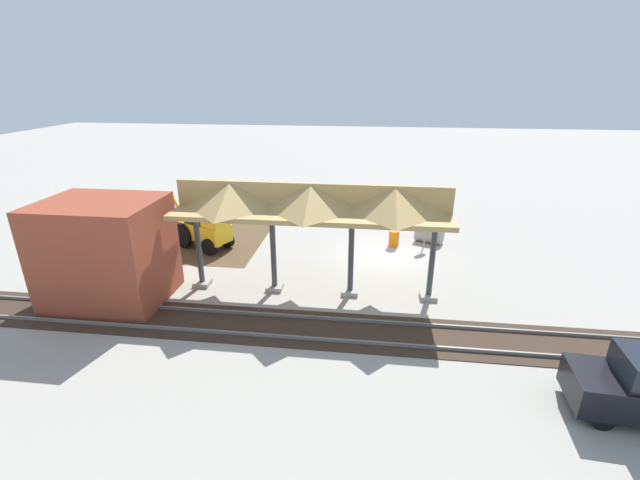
% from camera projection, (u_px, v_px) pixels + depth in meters
% --- Properties ---
extents(ground_plane, '(120.00, 120.00, 0.00)m').
position_uv_depth(ground_plane, '(383.00, 255.00, 22.83)').
color(ground_plane, '#9E998E').
extents(dirt_work_zone, '(8.65, 7.00, 0.01)m').
position_uv_depth(dirt_work_zone, '(189.00, 239.00, 24.92)').
color(dirt_work_zone, brown).
rests_on(dirt_work_zone, ground).
extents(platform_canopy, '(11.30, 3.20, 4.90)m').
position_uv_depth(platform_canopy, '(311.00, 201.00, 17.46)').
color(platform_canopy, '#9E998E').
rests_on(platform_canopy, ground).
extents(rail_tracks, '(60.00, 2.58, 0.15)m').
position_uv_depth(rail_tracks, '(386.00, 334.00, 15.80)').
color(rail_tracks, slate).
rests_on(rail_tracks, ground).
extents(stop_sign, '(0.65, 0.45, 2.06)m').
position_uv_depth(stop_sign, '(426.00, 222.00, 23.34)').
color(stop_sign, gray).
rests_on(stop_sign, ground).
extents(backhoe, '(5.05, 3.38, 2.82)m').
position_uv_depth(backhoe, '(201.00, 225.00, 23.50)').
color(backhoe, yellow).
rests_on(backhoe, ground).
extents(dirt_mound, '(4.92, 4.92, 1.58)m').
position_uv_depth(dirt_mound, '(175.00, 233.00, 25.95)').
color(dirt_mound, brown).
rests_on(dirt_mound, ground).
extents(concrete_pipe, '(1.72, 1.43, 0.89)m').
position_uv_depth(concrete_pipe, '(429.00, 235.00, 24.35)').
color(concrete_pipe, '#9E9384').
rests_on(concrete_pipe, ground).
extents(brick_utility_building, '(4.63, 3.66, 4.32)m').
position_uv_depth(brick_utility_building, '(106.00, 252.00, 17.62)').
color(brick_utility_building, brown).
rests_on(brick_utility_building, ground).
extents(traffic_barrel, '(0.56, 0.56, 0.90)m').
position_uv_depth(traffic_barrel, '(394.00, 238.00, 23.81)').
color(traffic_barrel, orange).
rests_on(traffic_barrel, ground).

